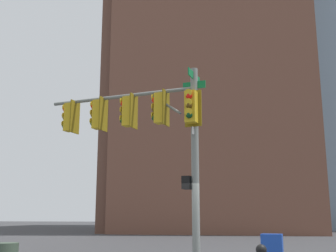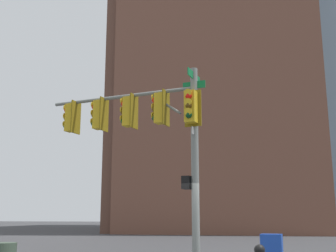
% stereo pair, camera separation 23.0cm
% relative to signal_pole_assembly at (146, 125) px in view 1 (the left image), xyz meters
% --- Properties ---
extents(signal_pole_assembly, '(1.70, 5.65, 6.17)m').
position_rel_signal_pole_assembly_xyz_m(signal_pole_assembly, '(0.00, 0.00, 0.00)').
color(signal_pole_assembly, slate).
rests_on(signal_pole_assembly, ground_plane).
extents(building_brick_midblock, '(21.17, 18.50, 31.55)m').
position_rel_signal_pole_assembly_xyz_m(building_brick_midblock, '(-33.34, -1.06, 11.33)').
color(building_brick_midblock, brown).
rests_on(building_brick_midblock, ground_plane).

